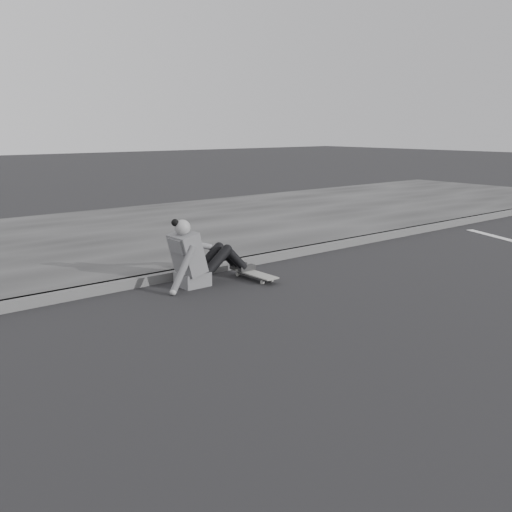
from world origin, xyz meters
The scene contains 5 objects.
ground centered at (0.00, 0.00, 0.00)m, with size 80.00×80.00×0.00m, color black.
curb centered at (0.00, 2.58, 0.06)m, with size 24.00×0.16×0.12m, color #4D4D4D.
sidewalk centered at (0.00, 5.60, 0.06)m, with size 24.00×6.00×0.12m, color #333333.
skateboard centered at (-1.06, 1.91, 0.07)m, with size 0.20×0.78×0.09m.
seated_woman centered at (-1.80, 2.16, 0.36)m, with size 1.38×0.46×0.88m.
Camera 1 is at (-5.65, -3.73, 1.96)m, focal length 40.00 mm.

